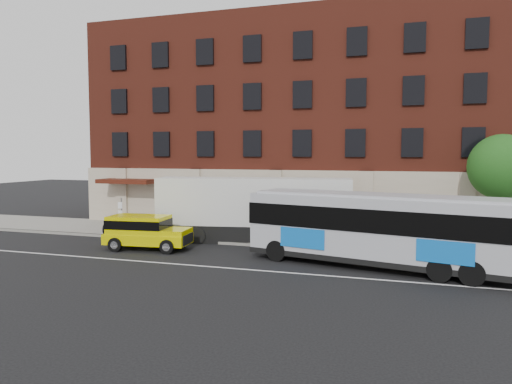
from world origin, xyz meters
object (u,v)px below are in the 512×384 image
(sign_pole, at_px, (121,215))
(shipping_container, at_px, (254,210))
(street_tree, at_px, (503,170))
(city_bus, at_px, (380,228))
(yellow_suv, at_px, (144,230))

(sign_pole, relative_size, shipping_container, 0.21)
(sign_pole, bearing_deg, shipping_container, 8.12)
(sign_pole, relative_size, street_tree, 0.40)
(city_bus, distance_m, shipping_container, 8.96)
(city_bus, xyz_separation_m, shipping_container, (-7.66, 4.64, -0.00))
(street_tree, xyz_separation_m, shipping_container, (-13.68, -2.14, -2.52))
(yellow_suv, height_order, shipping_container, shipping_container)
(street_tree, distance_m, city_bus, 9.41)
(city_bus, relative_size, yellow_suv, 2.57)
(yellow_suv, bearing_deg, sign_pole, 139.04)
(sign_pole, height_order, shipping_container, shipping_container)
(street_tree, height_order, shipping_container, street_tree)
(city_bus, distance_m, yellow_suv, 12.71)
(city_bus, bearing_deg, sign_pole, 167.88)
(street_tree, relative_size, city_bus, 0.48)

